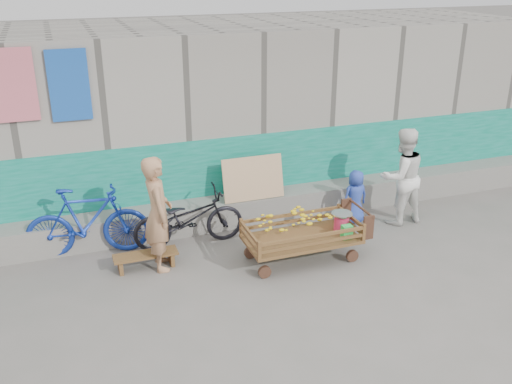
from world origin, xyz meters
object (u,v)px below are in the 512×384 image
object	(u,v)px
banana_cart	(300,228)
bicycle_dark	(189,219)
woman	(402,176)
bicycle_blue	(88,222)
vendor_man	(158,213)
bench	(146,257)
child	(355,197)

from	to	relation	value
banana_cart	bicycle_dark	distance (m)	1.70
woman	bicycle_blue	bearing A→B (deg)	-8.97
banana_cart	bicycle_dark	world-z (taller)	bicycle_dark
vendor_man	woman	distance (m)	3.97
vendor_man	bicycle_blue	world-z (taller)	vendor_man
bench	vendor_man	distance (m)	0.69
vendor_man	woman	world-z (taller)	vendor_man
child	bicycle_blue	distance (m)	4.19
woman	bicycle_dark	world-z (taller)	woman
bicycle_blue	vendor_man	bearing A→B (deg)	-119.91
woman	child	xyz separation A→B (m)	(-0.69, 0.22, -0.35)
child	bicycle_blue	world-z (taller)	bicycle_blue
woman	bicycle_blue	world-z (taller)	woman
bicycle_dark	vendor_man	bearing A→B (deg)	134.13
woman	bench	bearing A→B (deg)	-0.85
bench	child	distance (m)	3.51
bench	vendor_man	xyz separation A→B (m)	(0.21, -0.03, 0.65)
bicycle_dark	woman	bearing A→B (deg)	-95.37
child	bicycle_dark	bearing A→B (deg)	-6.32
bicycle_blue	child	bearing A→B (deg)	-86.39
banana_cart	child	size ratio (longest dim) A/B	1.95
banana_cart	vendor_man	size ratio (longest dim) A/B	1.08
banana_cart	woman	distance (m)	2.18
vendor_man	bicycle_dark	xyz separation A→B (m)	(0.53, 0.51, -0.38)
vendor_man	banana_cart	bearing A→B (deg)	-102.65
child	woman	bearing A→B (deg)	158.55
bicycle_dark	bicycle_blue	xyz separation A→B (m)	(-1.44, 0.20, 0.09)
vendor_man	bicycle_dark	distance (m)	0.83
vendor_man	woman	bearing A→B (deg)	-85.81
vendor_man	woman	xyz separation A→B (m)	(3.96, 0.15, -0.02)
vendor_man	child	size ratio (longest dim) A/B	1.81
banana_cart	bicycle_dark	xyz separation A→B (m)	(-1.37, 1.00, -0.07)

